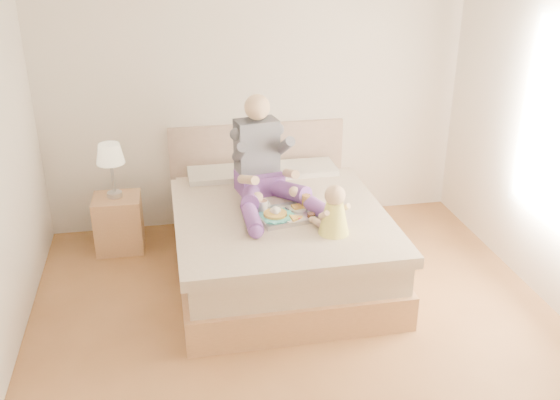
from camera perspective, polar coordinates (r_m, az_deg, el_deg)
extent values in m
cube|color=brown|center=(4.62, 2.20, -12.70)|extent=(4.00, 4.20, 0.01)
cube|color=silver|center=(5.93, -2.23, 10.30)|extent=(4.00, 0.02, 2.70)
cube|color=silver|center=(2.23, 15.51, -16.25)|extent=(4.00, 0.02, 2.70)
cube|color=#A3754C|center=(5.37, -0.22, -5.12)|extent=(1.68, 2.13, 0.28)
cube|color=#C4AE92|center=(5.25, -0.23, -2.65)|extent=(1.60, 2.05, 0.24)
cube|color=#C4AE92|center=(5.05, 0.09, -1.73)|extent=(1.70, 1.80, 0.09)
cube|color=#EFE4CF|center=(5.80, -5.30, 1.98)|extent=(0.62, 0.40, 0.14)
cube|color=#EFE4CF|center=(5.91, 2.04, 2.51)|extent=(0.62, 0.40, 0.14)
cube|color=gray|center=(6.18, -2.09, 2.60)|extent=(1.70, 0.08, 1.00)
cube|color=#A3754C|center=(5.86, -14.52, -2.04)|extent=(0.43, 0.38, 0.51)
cylinder|color=#B6B7BD|center=(5.76, -14.88, 0.51)|extent=(0.13, 0.13, 0.04)
cylinder|color=#B6B7BD|center=(5.70, -15.05, 1.98)|extent=(0.03, 0.03, 0.28)
cone|color=#F9ECC3|center=(5.63, -15.29, 4.12)|extent=(0.24, 0.24, 0.18)
cube|color=#5C3381|center=(5.42, -1.89, 1.68)|extent=(0.42, 0.35, 0.18)
cube|color=#393941|center=(5.36, -2.15, 4.91)|extent=(0.39, 0.27, 0.47)
sphere|color=#DDB48A|center=(5.23, -2.10, 8.48)|extent=(0.22, 0.22, 0.22)
cylinder|color=#5C3381|center=(5.17, -2.68, 0.40)|extent=(0.23, 0.53, 0.21)
cylinder|color=#5C3381|center=(4.82, -2.60, -1.63)|extent=(0.12, 0.45, 0.12)
sphere|color=#5C3381|center=(4.63, -2.21, -2.90)|extent=(0.11, 0.11, 0.11)
cylinder|color=#393941|center=(5.17, -3.72, 4.39)|extent=(0.11, 0.30, 0.24)
cylinder|color=#DDB48A|center=(5.07, -2.93, 1.86)|extent=(0.15, 0.31, 0.16)
sphere|color=#DDB48A|center=(4.99, -2.05, 0.26)|extent=(0.09, 0.09, 0.09)
cylinder|color=#5C3381|center=(5.26, 0.57, 0.90)|extent=(0.38, 0.51, 0.21)
cylinder|color=#5C3381|center=(5.00, 3.39, -0.65)|extent=(0.27, 0.47, 0.12)
sphere|color=#5C3381|center=(4.84, 4.85, -1.68)|extent=(0.11, 0.11, 0.11)
cylinder|color=#393941|center=(5.29, 0.36, 4.91)|extent=(0.17, 0.31, 0.24)
cylinder|color=#DDB48A|center=(5.19, 1.00, 2.42)|extent=(0.09, 0.31, 0.16)
sphere|color=#DDB48A|center=(5.09, 1.30, 0.77)|extent=(0.09, 0.09, 0.09)
cube|color=#B6B7BD|center=(4.97, 0.66, -1.47)|extent=(0.54, 0.46, 0.01)
cylinder|color=teal|center=(4.94, -0.43, -1.46)|extent=(0.28, 0.28, 0.02)
cylinder|color=gold|center=(4.94, -0.44, -1.27)|extent=(0.19, 0.19, 0.02)
cylinder|color=silver|center=(5.02, -1.59, -0.56)|extent=(0.08, 0.08, 0.10)
torus|color=silver|center=(5.03, -1.07, -0.45)|extent=(0.03, 0.07, 0.06)
cylinder|color=#895B43|center=(5.00, -1.60, -0.09)|extent=(0.07, 0.07, 0.01)
cylinder|color=silver|center=(5.08, 1.62, -0.76)|extent=(0.16, 0.16, 0.01)
cube|color=gold|center=(5.07, 1.62, -0.60)|extent=(0.10, 0.09, 0.02)
cylinder|color=silver|center=(4.89, 1.39, -1.81)|extent=(0.16, 0.16, 0.01)
ellipsoid|color=red|center=(4.88, 1.65, -1.69)|extent=(0.04, 0.03, 0.01)
cylinder|color=white|center=(5.07, 2.39, -0.13)|extent=(0.07, 0.07, 0.12)
cylinder|color=gold|center=(5.07, 2.39, -0.16)|extent=(0.07, 0.07, 0.12)
cylinder|color=white|center=(4.93, 2.88, -1.38)|extent=(0.07, 0.07, 0.04)
cylinder|color=#3F1709|center=(4.93, 2.88, -1.39)|extent=(0.06, 0.06, 0.03)
cone|color=#FFF550|center=(4.68, 4.97, -1.63)|extent=(0.23, 0.23, 0.25)
sphere|color=#DDB48A|center=(4.61, 5.05, 0.43)|extent=(0.16, 0.16, 0.16)
cylinder|color=#DDB48A|center=(4.78, 3.63, -2.17)|extent=(0.10, 0.18, 0.06)
sphere|color=#DDB48A|center=(4.83, 2.94, -1.81)|extent=(0.05, 0.05, 0.05)
cylinder|color=#DDB48A|center=(4.62, 4.04, -1.34)|extent=(0.06, 0.13, 0.11)
cylinder|color=#DDB48A|center=(4.83, 4.44, -1.90)|extent=(0.14, 0.18, 0.06)
sphere|color=#DDB48A|center=(4.89, 3.83, -1.52)|extent=(0.05, 0.05, 0.05)
cylinder|color=#DDB48A|center=(4.73, 5.77, -0.78)|extent=(0.11, 0.13, 0.11)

